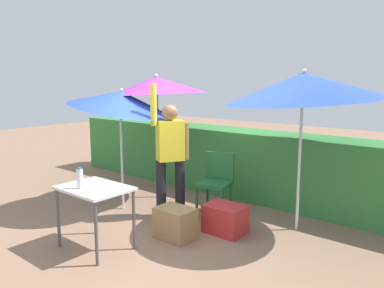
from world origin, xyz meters
name	(u,v)px	position (x,y,z in m)	size (l,w,h in m)	color
ground_plane	(177,230)	(0.00, 0.00, 0.00)	(24.00, 24.00, 0.00)	#937056
hedge_row	(253,164)	(0.00, 1.89, 0.55)	(8.00, 0.70, 1.10)	#38843D
umbrella_rainbow	(121,100)	(-1.21, 0.13, 1.64)	(1.54, 1.52, 1.93)	silver
umbrella_orange	(157,86)	(-1.20, 0.86, 1.84)	(1.63, 1.62, 2.03)	silver
umbrella_yellow	(303,87)	(1.19, 1.01, 1.85)	(1.96, 1.95, 2.12)	silver
person_vendor	(170,152)	(-0.41, 0.32, 0.93)	(0.37, 0.52, 1.88)	black
chair_plastic	(216,179)	(0.00, 0.84, 0.51)	(0.54, 0.54, 0.89)	#236633
cooler_box	(225,219)	(0.52, 0.33, 0.18)	(0.50, 0.37, 0.36)	red
crate_cardboard	(175,223)	(0.15, -0.20, 0.19)	(0.47, 0.34, 0.39)	#9E7A4C
folding_table	(95,194)	(-0.37, -0.99, 0.65)	(0.80, 0.60, 0.73)	#4C4C51
bottle_water	(80,178)	(-0.44, -1.13, 0.85)	(0.07, 0.07, 0.24)	silver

